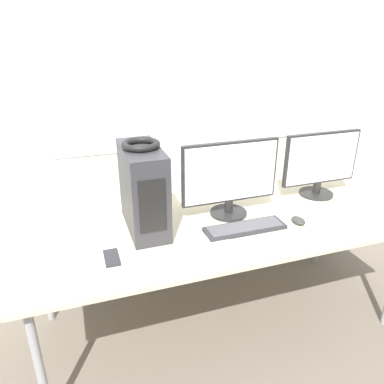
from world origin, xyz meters
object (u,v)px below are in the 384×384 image
Objects in this scene: pc_tower at (143,189)px; mouse at (298,220)px; cell_phone at (112,258)px; headphones at (141,144)px; monitor_main at (230,177)px; keyboard at (245,228)px; monitor_right_near at (321,163)px.

pc_tower is 4.75× the size of mouse.
cell_phone is (-1.02, -0.02, -0.01)m from mouse.
cell_phone is at bearing -131.10° from headphones.
monitor_main reaches higher than keyboard.
monitor_main is 0.78m from cell_phone.
monitor_right_near is at bearing 22.60° from keyboard.
cell_phone is (-0.70, -0.24, -0.22)m from monitor_main.
monitor_main is 0.29m from keyboard.
keyboard is at bearing 4.56° from cell_phone.
monitor_right_near is at bearing 3.40° from headphones.
headphones is at bearing 49.73° from cell_phone.
mouse reaches higher than keyboard.
pc_tower is at bearing 158.29° from keyboard.
cell_phone is at bearing -176.26° from keyboard.
monitor_main is at bearing -0.09° from pc_tower.
pc_tower is 0.86m from mouse.
pc_tower is 0.88× the size of monitor_right_near.
keyboard is 3.06× the size of cell_phone.
mouse is at bearing -15.63° from headphones.
headphones reaches higher than monitor_main.
headphones is (-0.00, 0.00, 0.24)m from pc_tower.
keyboard is (0.01, -0.20, -0.22)m from monitor_main.
keyboard is (0.50, -0.20, -0.21)m from pc_tower.
headphones reaches higher than keyboard.
monitor_right_near is (0.65, 0.07, -0.01)m from monitor_main.
pc_tower reaches higher than cell_phone.
keyboard reaches higher than cell_phone.
cell_phone is (-0.21, -0.24, -0.22)m from pc_tower.
pc_tower is 0.24m from headphones.
monitor_main is 5.94× the size of mouse.
monitor_right_near is (1.14, 0.07, -0.25)m from headphones.
monitor_main is 0.44m from mouse.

